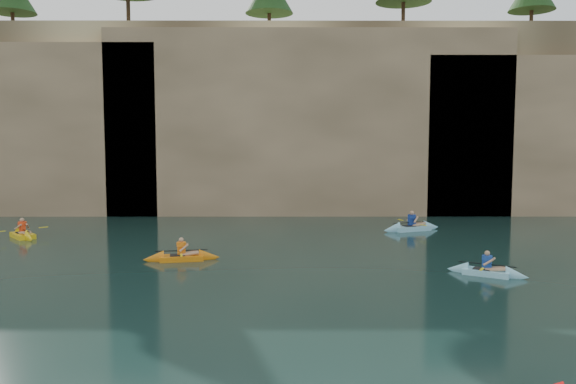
{
  "coord_description": "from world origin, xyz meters",
  "views": [
    {
      "loc": [
        0.67,
        -11.57,
        4.44
      ],
      "look_at": [
        0.71,
        4.42,
        3.0
      ],
      "focal_mm": 35.0,
      "sensor_mm": 36.0,
      "label": 1
    }
  ],
  "objects": [
    {
      "name": "ground",
      "position": [
        0.0,
        0.0,
        0.0
      ],
      "size": [
        160.0,
        160.0,
        0.0
      ],
      "primitive_type": "plane",
      "color": "black",
      "rests_on": "ground"
    },
    {
      "name": "cliff",
      "position": [
        0.0,
        30.0,
        6.0
      ],
      "size": [
        70.0,
        16.0,
        12.0
      ],
      "primitive_type": "cube",
      "color": "tan",
      "rests_on": "ground"
    },
    {
      "name": "cliff_slab_center",
      "position": [
        2.0,
        22.6,
        5.7
      ],
      "size": [
        24.0,
        2.4,
        11.4
      ],
      "primitive_type": "cube",
      "color": "tan",
      "rests_on": "ground"
    },
    {
      "name": "sea_cave_center",
      "position": [
        -4.0,
        21.95,
        1.6
      ],
      "size": [
        3.5,
        1.0,
        3.2
      ],
      "primitive_type": "cube",
      "color": "black",
      "rests_on": "ground"
    },
    {
      "name": "sea_cave_east",
      "position": [
        10.0,
        21.95,
        2.25
      ],
      "size": [
        5.0,
        1.0,
        4.5
      ],
      "primitive_type": "cube",
      "color": "black",
      "rests_on": "ground"
    },
    {
      "name": "kayaker_orange",
      "position": [
        -3.27,
        9.11,
        0.13
      ],
      "size": [
        2.92,
        2.14,
        1.08
      ],
      "rotation": [
        0.0,
        0.0,
        0.18
      ],
      "color": "orange",
      "rests_on": "ground"
    },
    {
      "name": "kayaker_ltblue_near",
      "position": [
        7.33,
        6.77,
        0.13
      ],
      "size": [
        2.58,
        1.86,
        1.03
      ],
      "rotation": [
        0.0,
        0.0,
        -0.53
      ],
      "color": "#90D7F1",
      "rests_on": "ground"
    },
    {
      "name": "kayaker_yellow",
      "position": [
        -11.56,
        14.11,
        0.14
      ],
      "size": [
        2.37,
        2.59,
        1.15
      ],
      "rotation": [
        0.0,
        0.0,
        -0.86
      ],
      "color": "yellow",
      "rests_on": "ground"
    },
    {
      "name": "kayaker_ltblue_mid",
      "position": [
        6.92,
        16.15,
        0.15
      ],
      "size": [
        3.28,
        2.28,
        1.23
      ],
      "rotation": [
        0.0,
        0.0,
        0.38
      ],
      "color": "#89CBE6",
      "rests_on": "ground"
    }
  ]
}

